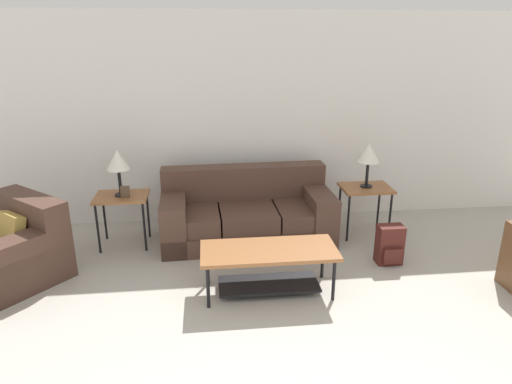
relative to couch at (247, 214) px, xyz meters
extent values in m
cube|color=white|center=(0.01, 0.68, 1.00)|extent=(8.93, 0.06, 2.60)
cube|color=#4C3328|center=(0.00, -0.05, -0.19)|extent=(2.01, 0.97, 0.22)
cube|color=#4C3328|center=(-0.66, -0.09, 0.02)|extent=(0.67, 0.84, 0.20)
cube|color=#4C3328|center=(0.00, -0.07, 0.02)|extent=(0.67, 0.84, 0.20)
cube|color=#4C3328|center=(0.66, -0.05, 0.02)|extent=(0.67, 0.84, 0.20)
cube|color=#4C3328|center=(-0.01, 0.27, 0.32)|extent=(1.99, 0.33, 0.40)
cube|color=#4C3328|center=(-0.85, -0.08, -0.01)|extent=(0.31, 0.92, 0.58)
cube|color=#4C3328|center=(0.85, -0.02, -0.01)|extent=(0.31, 0.92, 0.58)
cube|color=#4C3328|center=(-2.46, -0.78, -0.10)|extent=(1.35, 1.35, 0.40)
cube|color=#4C3328|center=(-2.23, -0.51, 0.30)|extent=(0.88, 0.82, 0.40)
cube|color=#4C3328|center=(-2.20, -1.00, -0.02)|extent=(0.83, 0.89, 0.56)
cube|color=tan|center=(-2.38, -0.69, 0.20)|extent=(0.38, 0.37, 0.36)
cube|color=#935B33|center=(0.10, -1.25, 0.13)|extent=(1.26, 0.54, 0.04)
cylinder|color=black|center=(-0.47, -1.46, -0.09)|extent=(0.03, 0.03, 0.41)
cylinder|color=black|center=(0.67, -1.46, -0.09)|extent=(0.03, 0.03, 0.41)
cylinder|color=black|center=(-0.47, -1.04, -0.09)|extent=(0.03, 0.03, 0.41)
cylinder|color=black|center=(0.67, -1.04, -0.09)|extent=(0.03, 0.03, 0.41)
cube|color=black|center=(0.10, -1.25, -0.22)|extent=(0.95, 0.38, 0.02)
cube|color=#935B33|center=(-1.42, -0.05, 0.30)|extent=(0.59, 0.45, 0.03)
cylinder|color=black|center=(-1.67, -0.24, -0.01)|extent=(0.03, 0.03, 0.58)
cylinder|color=black|center=(-1.17, -0.24, -0.01)|extent=(0.03, 0.03, 0.58)
cylinder|color=black|center=(-1.67, 0.13, -0.01)|extent=(0.03, 0.03, 0.58)
cylinder|color=black|center=(-1.17, 0.13, -0.01)|extent=(0.03, 0.03, 0.58)
cube|color=#935B33|center=(1.42, -0.05, 0.30)|extent=(0.59, 0.45, 0.03)
cylinder|color=black|center=(1.17, -0.24, -0.01)|extent=(0.03, 0.03, 0.58)
cylinder|color=black|center=(1.68, -0.24, -0.01)|extent=(0.03, 0.03, 0.58)
cylinder|color=black|center=(1.17, 0.13, -0.01)|extent=(0.03, 0.03, 0.58)
cylinder|color=black|center=(1.68, 0.13, -0.01)|extent=(0.03, 0.03, 0.58)
cylinder|color=black|center=(-1.42, -0.05, 0.32)|extent=(0.14, 0.14, 0.02)
cylinder|color=black|center=(-1.42, -0.05, 0.47)|extent=(0.04, 0.04, 0.29)
cone|color=white|center=(-1.42, -0.05, 0.73)|extent=(0.26, 0.26, 0.22)
cylinder|color=black|center=(1.42, -0.05, 0.32)|extent=(0.14, 0.14, 0.02)
cylinder|color=black|center=(1.42, -0.05, 0.47)|extent=(0.04, 0.04, 0.29)
cone|color=white|center=(1.42, -0.05, 0.73)|extent=(0.26, 0.26, 0.22)
cube|color=#4C1E19|center=(1.45, -0.81, -0.08)|extent=(0.27, 0.17, 0.43)
cube|color=#4C1E19|center=(1.45, -0.91, -0.17)|extent=(0.20, 0.05, 0.17)
cylinder|color=#4C1E19|center=(1.38, -0.70, -0.06)|extent=(0.02, 0.02, 0.32)
cylinder|color=#4C1E19|center=(1.52, -0.70, -0.06)|extent=(0.02, 0.02, 0.32)
cube|color=#4C3828|center=(-1.36, -0.12, 0.38)|extent=(0.10, 0.04, 0.13)
camera|label=1|loc=(-0.44, -5.01, 2.03)|focal=32.00mm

